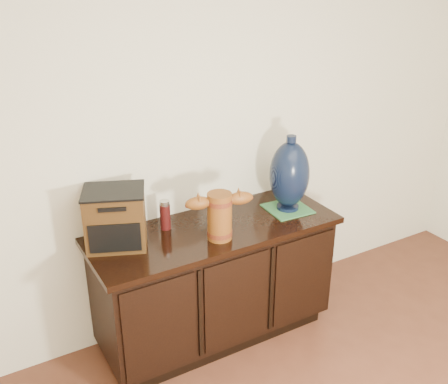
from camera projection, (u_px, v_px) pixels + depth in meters
sideboard at (215, 281)px, 3.15m from camera, size 1.46×0.56×0.75m
terracotta_vessel at (220, 213)px, 2.82m from camera, size 0.38×0.17×0.27m
tv_radio at (116, 218)px, 2.76m from camera, size 0.39×0.36×0.32m
green_mat at (288, 209)px, 3.21m from camera, size 0.26×0.26×0.01m
lamp_base at (289, 175)px, 3.12m from camera, size 0.25×0.25×0.47m
spray_can at (165, 215)px, 2.95m from camera, size 0.06×0.06×0.17m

